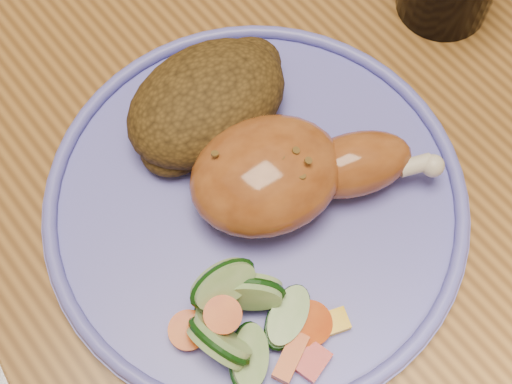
% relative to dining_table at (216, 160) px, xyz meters
% --- Properties ---
extents(ground, '(4.00, 4.00, 0.00)m').
position_rel_dining_table_xyz_m(ground, '(0.00, 0.00, -0.67)').
color(ground, brown).
rests_on(ground, ground).
extents(dining_table, '(0.90, 1.40, 0.75)m').
position_rel_dining_table_xyz_m(dining_table, '(0.00, 0.00, 0.00)').
color(dining_table, '#905D26').
rests_on(dining_table, ground).
extents(plate, '(0.30, 0.30, 0.01)m').
position_rel_dining_table_xyz_m(plate, '(-0.02, -0.08, 0.09)').
color(plate, '#615FC7').
rests_on(plate, dining_table).
extents(plate_rim, '(0.30, 0.30, 0.01)m').
position_rel_dining_table_xyz_m(plate_rim, '(-0.02, -0.08, 0.10)').
color(plate_rim, '#615FC7').
rests_on(plate_rim, plate).
extents(chicken_leg, '(0.17, 0.13, 0.06)m').
position_rel_dining_table_xyz_m(chicken_leg, '(-0.00, -0.09, 0.12)').
color(chicken_leg, '#A05321').
rests_on(chicken_leg, plate).
extents(rice_pilaf, '(0.13, 0.09, 0.05)m').
position_rel_dining_table_xyz_m(rice_pilaf, '(-0.01, -0.01, 0.12)').
color(rice_pilaf, '#483112').
rests_on(rice_pilaf, plate).
extents(vegetable_pile, '(0.10, 0.10, 0.05)m').
position_rel_dining_table_xyz_m(vegetable_pile, '(-0.08, -0.15, 0.11)').
color(vegetable_pile, '#A50A05').
rests_on(vegetable_pile, plate).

